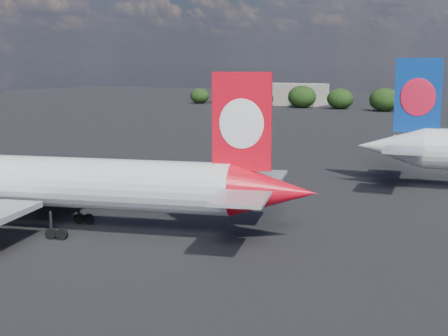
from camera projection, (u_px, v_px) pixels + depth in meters
The scene contains 4 objects.
ground at pixel (286, 166), 97.07m from camera, with size 500.00×500.00×0.00m, color black.
qantas_airliner at pixel (61, 184), 58.63m from camera, with size 45.28×43.42×15.04m.
terminal_building at pixel (270, 94), 241.25m from camera, with size 42.00×16.00×8.00m.
highway_sign at pixel (379, 102), 204.87m from camera, with size 6.00×0.30×4.50m.
Camera 1 is at (38.67, -28.15, 15.79)m, focal length 50.00 mm.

